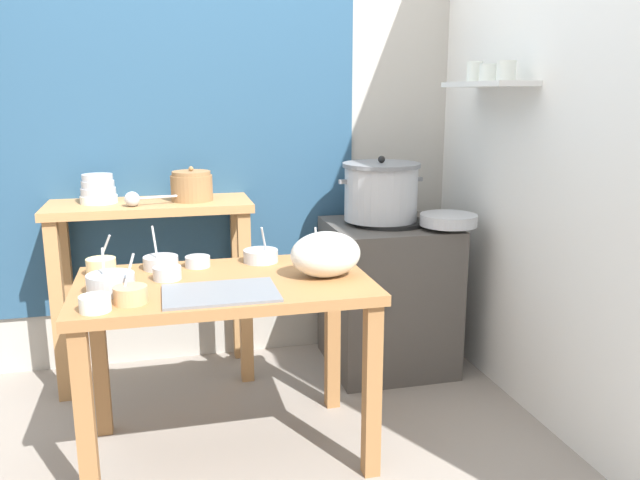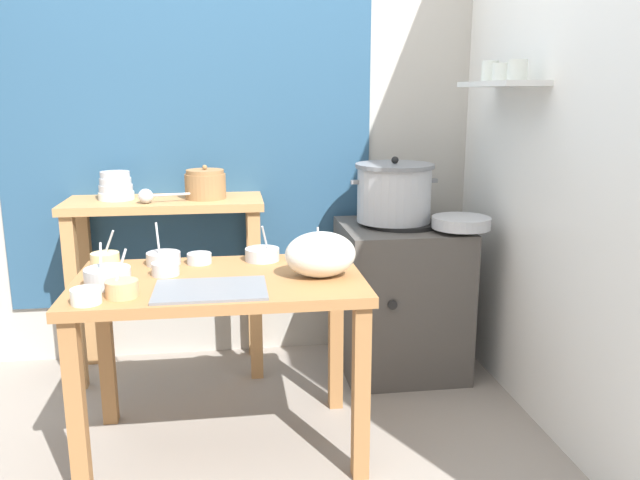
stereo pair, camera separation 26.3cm
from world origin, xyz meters
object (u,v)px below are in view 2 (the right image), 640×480
Objects in this scene: bowl_stack_enamel at (116,187)px; ladle at (148,196)px; steamer_pot at (394,192)px; prep_bowl_7 at (86,295)px; plastic_bag at (320,254)px; prep_bowl_6 at (108,276)px; prep_bowl_4 at (122,288)px; prep_bowl_5 at (323,251)px; serving_tray at (211,290)px; stove_block at (400,297)px; wide_pan at (461,223)px; prep_table at (221,305)px; back_shelf_table at (167,243)px; prep_bowl_1 at (105,260)px; prep_bowl_0 at (262,254)px; prep_bowl_8 at (199,258)px; prep_bowl_2 at (163,258)px; clay_pot at (205,184)px; prep_bowl_3 at (166,268)px.

ladle is (0.17, -0.14, -0.03)m from bowl_stack_enamel.
steamer_pot is 4.34× the size of prep_bowl_7.
prep_bowl_6 is (-0.79, -0.01, -0.05)m from plastic_bag.
prep_bowl_5 is (0.77, 0.42, 0.00)m from prep_bowl_4.
serving_tray is 0.44m from plastic_bag.
stove_block is at bearing 34.95° from prep_bowl_4.
prep_bowl_6 is at bearing -179.40° from plastic_bag.
wide_pan is 2.75× the size of prep_bowl_7.
ladle reaches higher than prep_table.
ladle is at bearing -39.84° from bowl_stack_enamel.
back_shelf_table is at bearing 103.99° from serving_tray.
prep_bowl_6 is at bearing 79.70° from prep_bowl_7.
serving_tray is at bearing -40.15° from prep_bowl_1.
stove_block is 5.00× the size of prep_bowl_0.
steamer_pot is 2.56× the size of bowl_stack_enamel.
prep_bowl_6 reaches higher than prep_bowl_8.
back_shelf_table is 0.92m from prep_bowl_5.
prep_bowl_2 reaches higher than prep_bowl_1.
wide_pan is at bearing -14.88° from clay_pot.
bowl_stack_enamel is (-1.41, 0.16, 0.58)m from stove_block.
wide_pan is (1.14, 0.48, 0.20)m from prep_table.
prep_bowl_3 is 0.61× the size of prep_bowl_5.
prep_bowl_5 is at bearing 2.10° from prep_bowl_1.
prep_bowl_1 is at bearing -160.55° from stove_block.
back_shelf_table reaches higher than prep_bowl_5.
stove_block is 1.30m from serving_tray.
ladle reaches higher than plastic_bag.
bowl_stack_enamel is at bearing 175.46° from clay_pot.
ladle is at bearing 178.87° from stove_block.
ladle is 0.51m from prep_bowl_2.
plastic_bag is at bearing -52.07° from back_shelf_table.
bowl_stack_enamel is 0.68m from prep_bowl_1.
prep_bowl_3 is 1.06× the size of prep_bowl_8.
wide_pan reaches higher than prep_table.
prep_bowl_3 is at bearing -26.46° from prep_bowl_1.
back_shelf_table is 1.45m from wide_pan.
prep_bowl_0 is at bearing 1.00° from prep_bowl_2.
prep_bowl_1 is at bearing 153.54° from prep_bowl_3.
bowl_stack_enamel is 0.93m from prep_bowl_0.
prep_table is 10.90× the size of prep_bowl_8.
ladle is at bearing 102.80° from prep_bowl_2.
serving_tray is at bearing -63.30° from prep_bowl_2.
bowl_stack_enamel reaches higher than prep_bowl_0.
prep_bowl_4 reaches higher than stove_block.
plastic_bag reaches higher than wide_pan.
prep_bowl_5 is at bearing -48.83° from clay_pot.
bowl_stack_enamel reaches higher than prep_bowl_1.
prep_bowl_5 is 1.73× the size of prep_bowl_8.
ladle is 1.50m from wide_pan.
prep_bowl_4 is at bearing 27.44° from prep_bowl_7.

